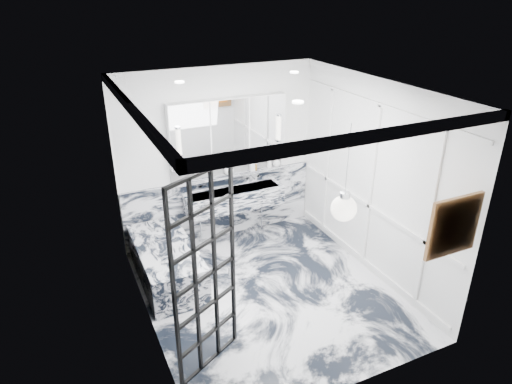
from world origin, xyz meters
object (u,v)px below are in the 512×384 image
crittall_door (205,276)px  bathtub (166,263)px  trough_sink (234,199)px  mirror_cabinet (229,130)px

crittall_door → bathtub: crittall_door is taller
trough_sink → bathtub: trough_sink is taller
crittall_door → bathtub: 1.94m
mirror_cabinet → trough_sink: bearing=-90.0°
crittall_door → trough_sink: 2.76m
trough_sink → bathtub: (-1.33, -0.66, -0.45)m
crittall_door → trough_sink: size_ratio=1.43×
mirror_cabinet → crittall_door: bearing=-116.9°
bathtub → mirror_cabinet: bearing=32.1°
crittall_door → bathtub: bearing=62.2°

